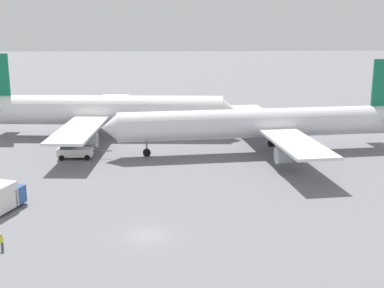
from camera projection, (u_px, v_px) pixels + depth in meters
ground_plane at (148, 235)px, 55.64m from camera, size 600.00×600.00×0.00m
airliner_at_gate_left at (104, 111)px, 100.27m from camera, size 50.95×49.84×16.16m
airliner_being_pushed at (262, 124)px, 88.65m from camera, size 54.24×43.27×15.86m
pushback_tug at (74, 151)px, 85.32m from camera, size 8.97×2.79×2.97m
gse_catering_truck_tall at (3, 197)px, 62.24m from camera, size 4.22×6.31×3.50m
ground_crew_wing_walker_right at (2, 242)px, 51.96m from camera, size 0.36×0.36×1.70m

